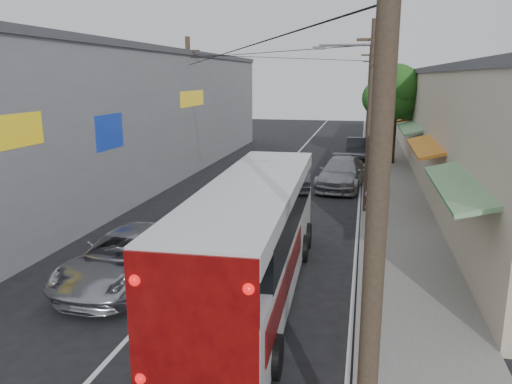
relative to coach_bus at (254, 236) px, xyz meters
The scene contains 13 objects.
ground 4.94m from the coach_bus, 118.87° to the right, with size 120.00×120.00×0.00m, color black.
sidewalk 16.54m from the coach_bus, 75.06° to the left, with size 3.00×80.00×0.12m, color slate.
building_right 19.99m from the coach_bus, 64.00° to the left, with size 7.09×40.00×6.25m.
building_left 17.70m from the coach_bus, 127.71° to the left, with size 7.20×36.00×7.25m.
utility_poles 16.45m from the coach_bus, 86.93° to the left, with size 11.80×45.28×8.00m.
street_tree 22.62m from the coach_bus, 78.11° to the left, with size 4.40×4.00×6.60m.
coach_bus is the anchor object (origin of this frame).
jeepney 3.76m from the coach_bus, behind, with size 2.46×5.33×1.48m, color #ADADB4.
parked_suv 14.03m from the coach_bus, 83.20° to the left, with size 2.18×5.37×1.56m, color gray.
parked_car_mid 16.43m from the coach_bus, 84.60° to the left, with size 1.73×4.29×1.46m, color #25262A.
parked_car_far 23.49m from the coach_bus, 84.27° to the left, with size 1.62×4.64×1.53m, color black.
pedestrian_near 8.15m from the coach_bus, 67.21° to the left, with size 0.58×0.38×1.59m, color pink.
pedestrian_far 13.14m from the coach_bus, 73.49° to the left, with size 0.76×0.59×1.56m, color #7E99B7.
Camera 1 is at (5.00, -8.28, 5.76)m, focal length 35.00 mm.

